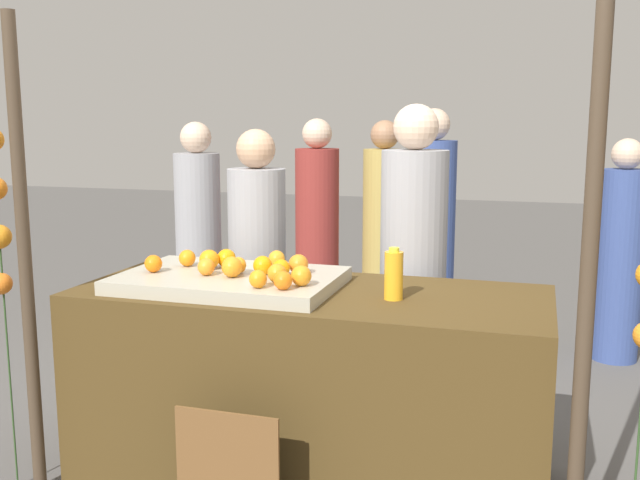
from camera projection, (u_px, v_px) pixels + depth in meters
name	position (u px, v px, depth m)	size (l,w,h in m)	color
ground_plane	(310.00, 476.00, 3.30)	(24.00, 24.00, 0.00)	#565451
stall_counter	(310.00, 385.00, 3.23)	(2.07, 0.84, 0.88)	#4C3819
orange_tray	(230.00, 280.00, 3.21)	(0.96, 0.64, 0.06)	#B2AD99
orange_0	(209.00, 260.00, 3.29)	(0.09, 0.09, 0.09)	orange
orange_1	(258.00, 279.00, 2.93)	(0.08, 0.08, 0.08)	orange
orange_2	(187.00, 258.00, 3.36)	(0.08, 0.08, 0.08)	orange
orange_3	(283.00, 281.00, 2.90)	(0.08, 0.08, 0.08)	orange
orange_4	(301.00, 276.00, 2.96)	(0.09, 0.09, 0.09)	orange
orange_5	(277.00, 259.00, 3.35)	(0.08, 0.08, 0.08)	orange
orange_6	(153.00, 264.00, 3.23)	(0.08, 0.08, 0.08)	orange
orange_7	(298.00, 264.00, 3.19)	(0.09, 0.09, 0.09)	orange
orange_8	(206.00, 267.00, 3.17)	(0.08, 0.08, 0.08)	orange
orange_9	(263.00, 265.00, 3.18)	(0.09, 0.09, 0.09)	orange
orange_10	(238.00, 265.00, 3.21)	(0.07, 0.07, 0.07)	orange
orange_11	(277.00, 273.00, 3.02)	(0.08, 0.08, 0.08)	orange
orange_12	(281.00, 268.00, 3.14)	(0.08, 0.08, 0.08)	orange
orange_13	(232.00, 267.00, 3.13)	(0.09, 0.09, 0.09)	orange
orange_14	(226.00, 258.00, 3.33)	(0.09, 0.09, 0.09)	orange
juice_bottle	(394.00, 275.00, 2.98)	(0.08, 0.08, 0.22)	gold
vendor_left	(258.00, 282.00, 3.96)	(0.32, 0.32, 1.57)	#99999E
vendor_right	(413.00, 282.00, 3.71)	(0.34, 0.34, 1.70)	#99999E
crowd_person_0	(431.00, 233.00, 5.30)	(0.34, 0.34, 1.71)	#384C8C
crowd_person_1	(317.00, 236.00, 5.39)	(0.33, 0.33, 1.63)	maroon
crowd_person_2	(199.00, 244.00, 5.10)	(0.32, 0.32, 1.61)	#99999E
crowd_person_3	(620.00, 259.00, 4.81)	(0.30, 0.30, 1.50)	#384C8C
crowd_person_4	(383.00, 233.00, 5.55)	(0.33, 0.33, 1.62)	tan
canopy_post_left	(25.00, 263.00, 3.02)	(0.06, 0.06, 2.06)	#473828
canopy_post_right	(587.00, 301.00, 2.37)	(0.06, 0.06, 2.06)	#473828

